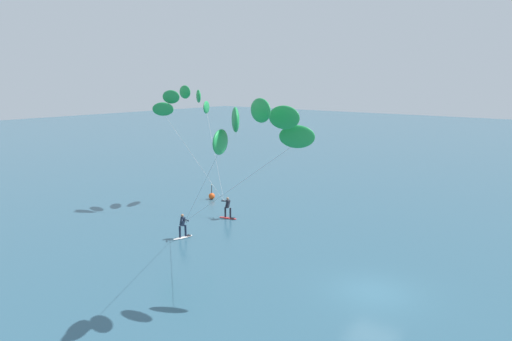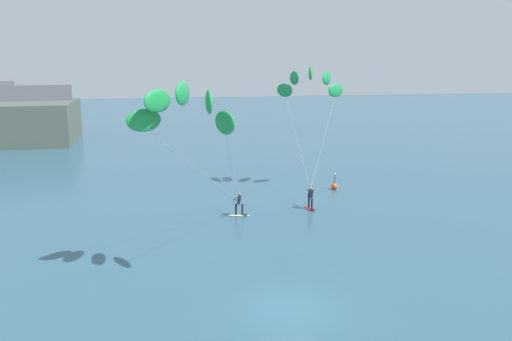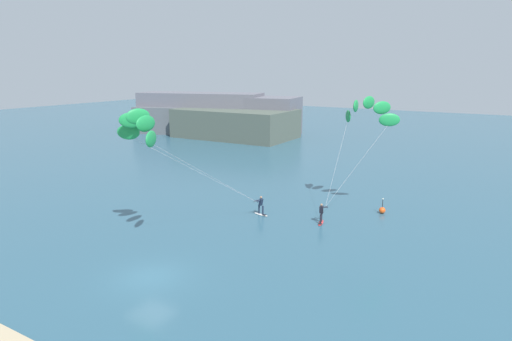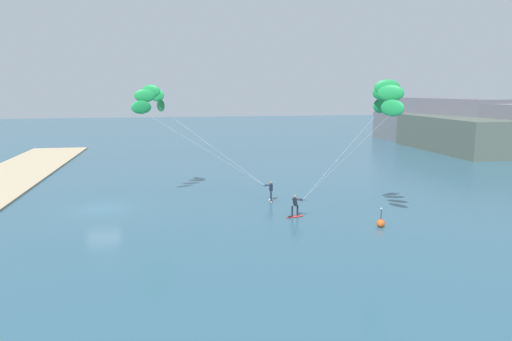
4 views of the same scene
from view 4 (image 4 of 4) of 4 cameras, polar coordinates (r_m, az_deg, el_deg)
The scene contains 5 objects.
ground_plane at distance 39.44m, azimuth -18.08°, elevation -4.42°, with size 240.00×240.00×0.00m, color #2D566B.
kitesurfer_nearshore at distance 34.62m, azimuth 15.08°, elevation 8.00°, with size 5.45×8.24×10.05m.
kitesurfer_mid_water at distance 42.02m, azimuth -12.01°, elevation 8.01°, with size 7.47×11.74×9.73m.
marker_buoy at distance 33.70m, azimuth 14.85°, elevation -6.16°, with size 0.56×0.56×1.38m.
distant_headland at distance 84.11m, azimuth 23.17°, elevation 4.93°, with size 32.40×16.84×7.76m.
Camera 4 is at (37.86, 5.68, 9.47)m, focal length 33.07 mm.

